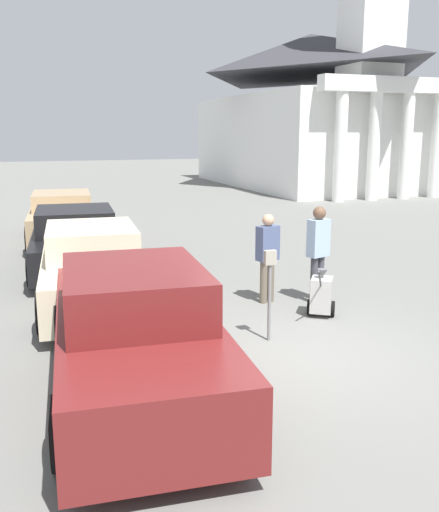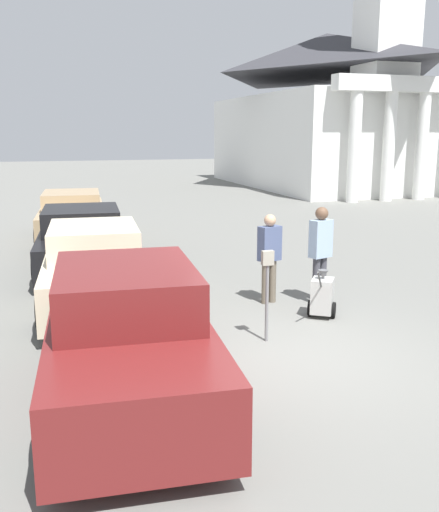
# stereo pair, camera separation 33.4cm
# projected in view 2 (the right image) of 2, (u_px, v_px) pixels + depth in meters

# --- Properties ---
(ground_plane) EXTENTS (120.00, 120.00, 0.00)m
(ground_plane) POSITION_uv_depth(u_px,v_px,m) (292.00, 358.00, 8.18)
(ground_plane) COLOR slate
(parked_car_maroon) EXTENTS (2.27, 5.11, 1.63)m
(parked_car_maroon) POSITION_uv_depth(u_px,v_px,m) (126.00, 332.00, 7.03)
(parked_car_maroon) COLOR maroon
(parked_car_maroon) RESTS_ON ground_plane
(parked_car_cream) EXTENTS (2.22, 4.97, 1.51)m
(parked_car_cream) POSITION_uv_depth(u_px,v_px,m) (95.00, 267.00, 10.71)
(parked_car_cream) COLOR beige
(parked_car_cream) RESTS_ON ground_plane
(parked_car_black) EXTENTS (2.36, 4.96, 1.45)m
(parked_car_black) POSITION_uv_depth(u_px,v_px,m) (82.00, 240.00, 13.50)
(parked_car_black) COLOR black
(parked_car_black) RESTS_ON ground_plane
(parked_car_tan) EXTENTS (2.26, 5.13, 1.47)m
(parked_car_tan) POSITION_uv_depth(u_px,v_px,m) (73.00, 217.00, 16.93)
(parked_car_tan) COLOR tan
(parked_car_tan) RESTS_ON ground_plane
(parking_meter) EXTENTS (0.18, 0.09, 1.43)m
(parking_meter) POSITION_uv_depth(u_px,v_px,m) (267.00, 279.00, 8.63)
(parking_meter) COLOR slate
(parking_meter) RESTS_ON ground_plane
(person_worker) EXTENTS (0.47, 0.33, 1.69)m
(person_worker) POSITION_uv_depth(u_px,v_px,m) (269.00, 253.00, 10.63)
(person_worker) COLOR #665B4C
(person_worker) RESTS_ON ground_plane
(person_supervisor) EXTENTS (0.47, 0.34, 1.83)m
(person_supervisor) POSITION_uv_depth(u_px,v_px,m) (320.00, 248.00, 10.60)
(person_supervisor) COLOR #3F3F47
(person_supervisor) RESTS_ON ground_plane
(equipment_cart) EXTENTS (0.72, 0.92, 1.00)m
(equipment_cart) POSITION_uv_depth(u_px,v_px,m) (322.00, 296.00, 9.92)
(equipment_cart) COLOR #B2B2AD
(equipment_cart) RESTS_ON ground_plane
(church) EXTENTS (9.18, 16.24, 23.07)m
(church) POSITION_uv_depth(u_px,v_px,m) (330.00, 98.00, 33.05)
(church) COLOR white
(church) RESTS_ON ground_plane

